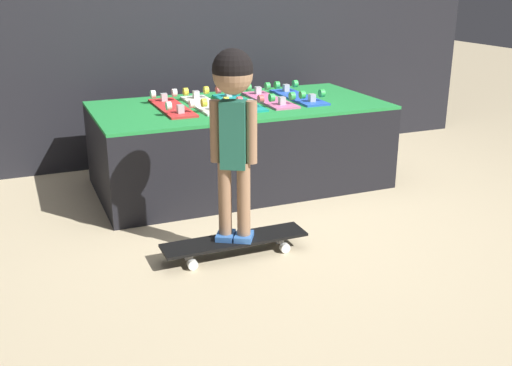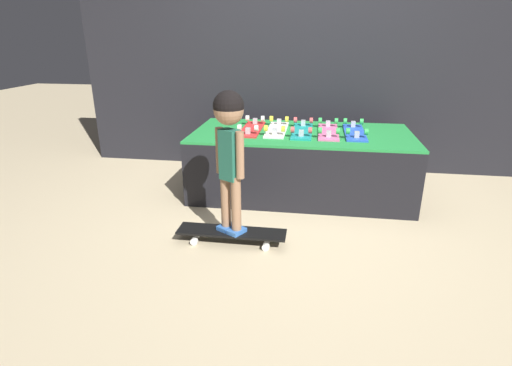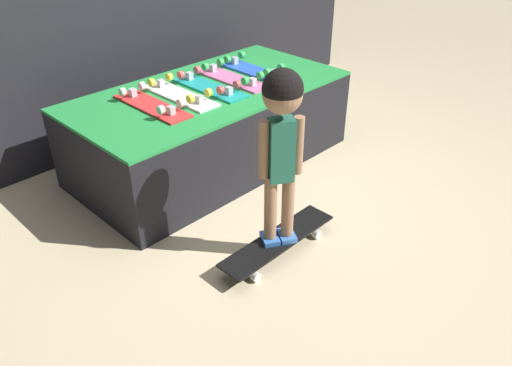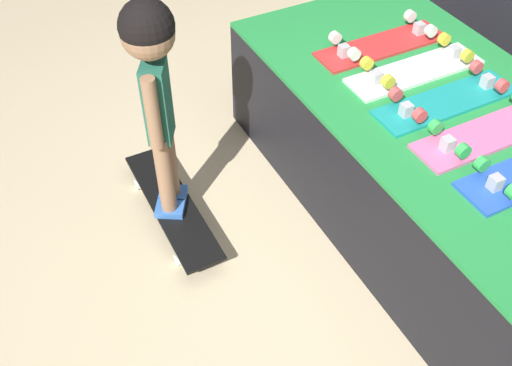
{
  "view_description": "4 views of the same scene",
  "coord_description": "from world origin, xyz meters",
  "px_view_note": "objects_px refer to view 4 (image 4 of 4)",
  "views": [
    {
      "loc": [
        -1.42,
        -3.04,
        1.38
      ],
      "look_at": [
        -0.17,
        -0.05,
        0.26
      ],
      "focal_mm": 42.0,
      "sensor_mm": 36.0,
      "label": 1
    },
    {
      "loc": [
        0.12,
        -2.83,
        1.39
      ],
      "look_at": [
        -0.3,
        -0.09,
        0.35
      ],
      "focal_mm": 28.0,
      "sensor_mm": 36.0,
      "label": 2
    },
    {
      "loc": [
        -2.07,
        -1.82,
        1.81
      ],
      "look_at": [
        -0.3,
        -0.09,
        0.27
      ],
      "focal_mm": 35.0,
      "sensor_mm": 36.0,
      "label": 3
    },
    {
      "loc": [
        1.35,
        -0.88,
        2.01
      ],
      "look_at": [
        -0.19,
        -0.09,
        0.3
      ],
      "focal_mm": 42.0,
      "sensor_mm": 36.0,
      "label": 4
    }
  ],
  "objects_px": {
    "skateboard_teal_on_rack": "(447,99)",
    "skateboard_pink_on_rack": "(489,132)",
    "skateboard_white_on_rack": "(415,69)",
    "skateboard_on_floor": "(172,206)",
    "child": "(153,74)",
    "skateboard_red_on_rack": "(382,43)"
  },
  "relations": [
    {
      "from": "skateboard_teal_on_rack",
      "to": "skateboard_pink_on_rack",
      "type": "height_order",
      "value": "same"
    },
    {
      "from": "skateboard_red_on_rack",
      "to": "skateboard_on_floor",
      "type": "bearing_deg",
      "value": -88.58
    },
    {
      "from": "skateboard_white_on_rack",
      "to": "skateboard_teal_on_rack",
      "type": "distance_m",
      "value": 0.23
    },
    {
      "from": "skateboard_pink_on_rack",
      "to": "child",
      "type": "xyz_separation_m",
      "value": [
        -0.66,
        -1.05,
        0.18
      ]
    },
    {
      "from": "child",
      "to": "skateboard_red_on_rack",
      "type": "bearing_deg",
      "value": 121.99
    },
    {
      "from": "skateboard_pink_on_rack",
      "to": "skateboard_white_on_rack",
      "type": "bearing_deg",
      "value": 178.06
    },
    {
      "from": "skateboard_teal_on_rack",
      "to": "skateboard_pink_on_rack",
      "type": "relative_size",
      "value": 1.0
    },
    {
      "from": "skateboard_teal_on_rack",
      "to": "child",
      "type": "height_order",
      "value": "child"
    },
    {
      "from": "skateboard_teal_on_rack",
      "to": "skateboard_pink_on_rack",
      "type": "bearing_deg",
      "value": 2.15
    },
    {
      "from": "child",
      "to": "skateboard_on_floor",
      "type": "bearing_deg",
      "value": -73.47
    },
    {
      "from": "skateboard_red_on_rack",
      "to": "skateboard_on_floor",
      "type": "height_order",
      "value": "skateboard_red_on_rack"
    },
    {
      "from": "skateboard_teal_on_rack",
      "to": "child",
      "type": "xyz_separation_m",
      "value": [
        -0.43,
        -1.04,
        0.18
      ]
    },
    {
      "from": "skateboard_white_on_rack",
      "to": "skateboard_teal_on_rack",
      "type": "bearing_deg",
      "value": -6.0
    },
    {
      "from": "child",
      "to": "skateboard_teal_on_rack",
      "type": "bearing_deg",
      "value": 98.19
    },
    {
      "from": "skateboard_white_on_rack",
      "to": "skateboard_on_floor",
      "type": "relative_size",
      "value": 0.8
    },
    {
      "from": "skateboard_on_floor",
      "to": "skateboard_white_on_rack",
      "type": "bearing_deg",
      "value": 79.3
    },
    {
      "from": "skateboard_red_on_rack",
      "to": "skateboard_pink_on_rack",
      "type": "xyz_separation_m",
      "value": [
        0.68,
        -0.01,
        0.0
      ]
    },
    {
      "from": "skateboard_teal_on_rack",
      "to": "skateboard_on_floor",
      "type": "distance_m",
      "value": 1.24
    },
    {
      "from": "skateboard_white_on_rack",
      "to": "skateboard_pink_on_rack",
      "type": "height_order",
      "value": "same"
    },
    {
      "from": "skateboard_on_floor",
      "to": "child",
      "type": "relative_size",
      "value": 0.79
    },
    {
      "from": "skateboard_red_on_rack",
      "to": "skateboard_teal_on_rack",
      "type": "distance_m",
      "value": 0.46
    },
    {
      "from": "skateboard_on_floor",
      "to": "skateboard_red_on_rack",
      "type": "bearing_deg",
      "value": 91.42
    }
  ]
}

